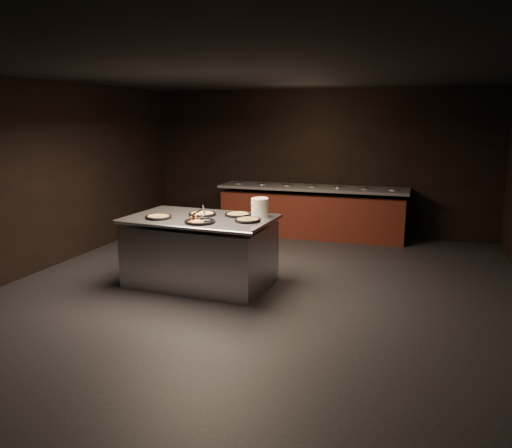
{
  "coord_description": "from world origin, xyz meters",
  "views": [
    {
      "loc": [
        2.01,
        -6.04,
        2.32
      ],
      "look_at": [
        -0.09,
        0.3,
        0.9
      ],
      "focal_mm": 35.0,
      "sensor_mm": 36.0,
      "label": 1
    }
  ],
  "objects_px": {
    "plate_stack": "(260,207)",
    "pan_veggie_whole": "(158,217)",
    "serving_counter": "(201,252)",
    "pan_cheese_whole": "(202,214)"
  },
  "relations": [
    {
      "from": "serving_counter",
      "to": "plate_stack",
      "type": "distance_m",
      "value": 1.05
    },
    {
      "from": "pan_cheese_whole",
      "to": "serving_counter",
      "type": "bearing_deg",
      "value": -79.99
    },
    {
      "from": "plate_stack",
      "to": "pan_veggie_whole",
      "type": "relative_size",
      "value": 0.7
    },
    {
      "from": "pan_veggie_whole",
      "to": "plate_stack",
      "type": "bearing_deg",
      "value": 24.07
    },
    {
      "from": "pan_cheese_whole",
      "to": "pan_veggie_whole",
      "type": "bearing_deg",
      "value": -141.19
    },
    {
      "from": "plate_stack",
      "to": "pan_veggie_whole",
      "type": "height_order",
      "value": "plate_stack"
    },
    {
      "from": "plate_stack",
      "to": "pan_cheese_whole",
      "type": "height_order",
      "value": "plate_stack"
    },
    {
      "from": "serving_counter",
      "to": "pan_veggie_whole",
      "type": "xyz_separation_m",
      "value": [
        -0.51,
        -0.25,
        0.53
      ]
    },
    {
      "from": "serving_counter",
      "to": "plate_stack",
      "type": "bearing_deg",
      "value": 25.64
    },
    {
      "from": "plate_stack",
      "to": "pan_veggie_whole",
      "type": "bearing_deg",
      "value": -155.93
    }
  ]
}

